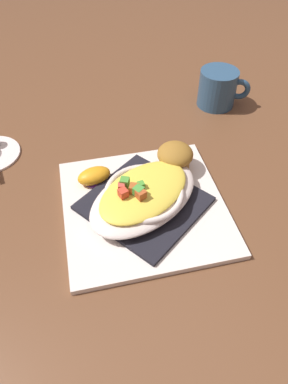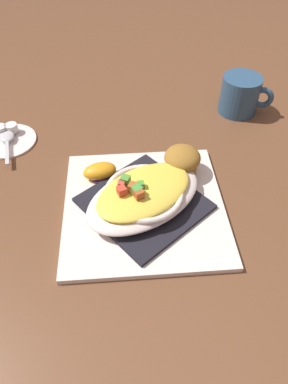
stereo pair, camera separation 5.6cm
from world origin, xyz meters
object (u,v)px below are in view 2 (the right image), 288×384
Objects in this scene: creamer_cup_0 at (12,128)px; creamer_cup_1 at (1,130)px; creamer_saucer at (8,140)px; coffee_mug at (240,96)px; gratin_dish at (144,194)px; muffin at (182,161)px; square_plate at (144,206)px; orange_garnish at (100,171)px; spoon at (7,138)px.

creamer_cup_1 is at bearing 5.89° from creamer_cup_0.
creamer_saucer is at bearing 70.11° from creamer_cup_0.
creamer_cup_0 is at bearing 0.26° from coffee_mug.
gratin_dish is 9.97× the size of creamer_cup_1.
creamer_saucer is at bearing -42.92° from gratin_dish.
coffee_mug is 4.50× the size of creamer_cup_1.
muffin is 2.64× the size of creamer_cup_1.
square_plate is 0.34m from creamer_cup_0.
creamer_cup_0 is at bearing -109.89° from creamer_saucer.
creamer_cup_1 is (0.01, -0.02, 0.01)m from creamer_saucer.
creamer_saucer is (0.17, -0.14, -0.02)m from orange_garnish.
coffee_mug is at bearing -133.73° from muffin.
muffin reaches higher than orange_garnish.
gratin_dish is at bearing 133.15° from creamer_cup_0.
coffee_mug is (-0.25, -0.25, 0.00)m from gratin_dish.
spoon is (-0.00, 0.00, 0.01)m from creamer_saucer.
square_plate is 0.11m from muffin.
spoon is at bearing -42.36° from gratin_dish.
orange_garnish is at bearing 140.68° from creamer_saucer.
spoon is at bearing -42.32° from square_plate.
square_plate is 0.32m from spoon.
orange_garnish is 0.59× the size of spoon.
creamer_cup_0 reaches higher than square_plate.
spoon is (0.24, -0.22, -0.02)m from gratin_dish.
orange_garnish is at bearing 27.78° from coffee_mug.
creamer_cup_1 is at bearing -62.38° from spoon.
muffin is 0.36m from creamer_cup_0.
gratin_dish is at bearing 137.08° from creamer_saucer.
gratin_dish is at bearing 135.99° from creamer_cup_1.
gratin_dish is at bearing 14.12° from square_plate.
gratin_dish is 2.22× the size of coffee_mug.
creamer_saucer is 4.66× the size of creamer_cup_0.
spoon is at bearing 3.55° from coffee_mug.
gratin_dish reaches higher than muffin.
square_plate is 2.46× the size of spoon.
coffee_mug is at bearing -177.00° from creamer_saucer.
square_plate is 0.10m from orange_garnish.
square_plate is at bearing -165.88° from gratin_dish.
creamer_saucer is (0.49, 0.03, -0.03)m from coffee_mug.
coffee_mug reaches higher than spoon.
muffin is 0.35m from spoon.
coffee_mug reaches higher than square_plate.
spoon reaches higher than square_plate.
coffee_mug is (-0.18, -0.18, -0.00)m from muffin.
gratin_dish is at bearing 129.21° from orange_garnish.
gratin_dish reaches higher than orange_garnish.
creamer_saucer is 0.03m from creamer_cup_1.
creamer_cup_0 is 1.00× the size of creamer_cup_1.
coffee_mug reaches higher than creamer_cup_1.
orange_garnish reaches higher than creamer_saucer.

